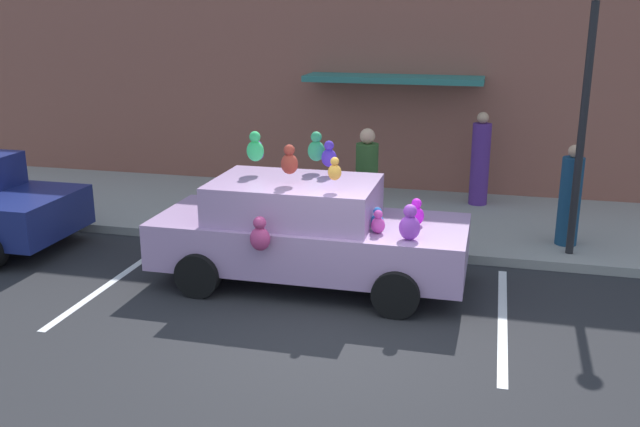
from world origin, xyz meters
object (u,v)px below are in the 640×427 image
pedestrian_walking_past (367,188)px  teddy_bear_on_sidewalk (252,212)px  street_lamp_post (586,94)px  pedestrian_near_shopfront (570,199)px  pedestrian_by_lamp (480,162)px  plush_covered_car (306,231)px

pedestrian_walking_past → teddy_bear_on_sidewalk: bearing=-177.8°
pedestrian_walking_past → street_lamp_post: bearing=-0.4°
pedestrian_near_shopfront → pedestrian_by_lamp: pedestrian_by_lamp is taller
street_lamp_post → plush_covered_car: bearing=-154.2°
pedestrian_walking_past → pedestrian_near_shopfront: bearing=7.7°
plush_covered_car → street_lamp_post: 4.68m
teddy_bear_on_sidewalk → street_lamp_post: bearing=0.6°
plush_covered_car → street_lamp_post: street_lamp_post is taller
teddy_bear_on_sidewalk → street_lamp_post: size_ratio=0.17×
pedestrian_near_shopfront → pedestrian_by_lamp: (-1.50, 2.19, 0.08)m
street_lamp_post → pedestrian_walking_past: bearing=179.6°
pedestrian_walking_past → pedestrian_by_lamp: bearing=55.7°
street_lamp_post → pedestrian_walking_past: 3.71m
pedestrian_walking_past → plush_covered_car: bearing=-105.9°
plush_covered_car → pedestrian_near_shopfront: bearing=31.3°
plush_covered_car → pedestrian_walking_past: bearing=74.1°
teddy_bear_on_sidewalk → pedestrian_by_lamp: size_ratio=0.38×
street_lamp_post → pedestrian_by_lamp: (-1.53, 2.65, -1.67)m
pedestrian_by_lamp → pedestrian_near_shopfront: bearing=-55.5°
pedestrian_near_shopfront → pedestrian_walking_past: (-3.30, -0.44, 0.10)m
pedestrian_by_lamp → plush_covered_car: bearing=-117.3°
teddy_bear_on_sidewalk → street_lamp_post: 5.79m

